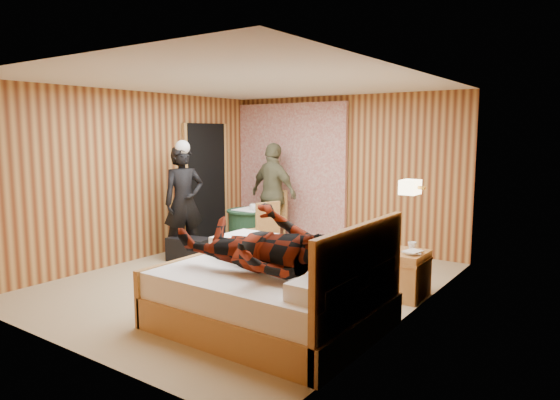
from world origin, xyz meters
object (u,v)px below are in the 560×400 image
Objects in this scene: man_at_table at (274,194)px; man_on_bed at (263,231)px; bed at (275,293)px; chair_far at (273,213)px; wall_lamp at (410,187)px; woman_standing at (184,202)px; duffel_bag at (189,249)px; chair_near at (264,227)px; nightstand at (407,274)px; round_table at (251,230)px.

man_at_table is 3.90m from man_on_bed.
bed is 0.71m from man_on_bed.
chair_far is at bearing 110.74° from man_at_table.
wall_lamp is at bearing -23.93° from chair_far.
duffel_bag is at bearing -94.62° from woman_standing.
bed is 2.23× the size of chair_far.
chair_far reaches higher than chair_near.
chair_far is (-2.17, 2.96, 0.21)m from bed.
wall_lamp is 3.42m from chair_far.
man_on_bed is (2.73, -1.63, 0.14)m from woman_standing.
chair_near is at bearing 129.71° from man_at_table.
woman_standing reaches higher than chair_near.
duffel_bag is 0.71m from woman_standing.
woman_standing is 1.67m from man_at_table.
bed reaches higher than nightstand.
chair_near is (0.60, -1.05, -0.02)m from chair_far.
chair_near is 0.52× the size of man_at_table.
woman_standing is (-0.53, -0.94, 0.51)m from round_table.
nightstand is 0.73× the size of round_table.
round_table is at bearing 130.47° from man_on_bed.
nightstand is 0.33× the size of woman_standing.
round_table is 1.23× the size of duffel_bag.
wall_lamp reaches higher than nightstand.
round_table is at bearing -106.93° from chair_near.
bed reaches higher than duffel_bag.
chair_far reaches higher than round_table.
bed is at bearing -118.98° from wall_lamp.
chair_far is 0.55× the size of woman_standing.
man_at_table reaches higher than duffel_bag.
duffel_bag is (-3.30, -0.16, -1.12)m from wall_lamp.
bed is at bearing -93.13° from woman_standing.
chair_far is at bearing 67.73° from duffel_bag.
man_at_table is at bearing 68.03° from duffel_bag.
round_table is 0.65m from chair_far.
man_at_table reaches higher than nightstand.
duffel_bag is (-0.33, -1.67, -0.36)m from chair_far.
round_table is (-2.17, 2.35, 0.02)m from bed.
chair_far is (-2.97, 1.51, -0.76)m from wall_lamp.
man_on_bed is at bearing -82.94° from bed.
duffel_bag is 1.86m from man_at_table.
man_on_bed reaches higher than wall_lamp.
chair_far is at bearing 154.36° from nightstand.
chair_far reaches higher than duffel_bag.
man_at_table is at bearing 126.00° from bed.
bed is at bearing -38.43° from duffel_bag.
round_table is at bearing -4.82° from woman_standing.
chair_far is (-2.92, 1.40, 0.26)m from nightstand.
man_at_table reaches higher than chair_near.
duffel_bag is (-0.33, -1.06, -0.16)m from round_table.
wall_lamp is 1.87m from man_on_bed.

